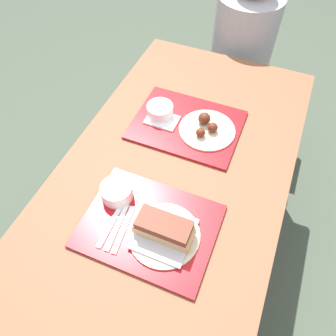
{
  "coord_description": "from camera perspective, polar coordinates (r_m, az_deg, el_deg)",
  "views": [
    {
      "loc": [
        0.25,
        -0.65,
        1.68
      ],
      "look_at": [
        -0.01,
        -0.02,
        0.77
      ],
      "focal_mm": 35.0,
      "sensor_mm": 36.0,
      "label": 1
    }
  ],
  "objects": [
    {
      "name": "bowl_coleslaw_far",
      "position": [
        1.33,
        -1.41,
        10.02
      ],
      "size": [
        0.11,
        0.11,
        0.05
      ],
      "color": "white",
      "rests_on": "tray_far"
    },
    {
      "name": "person_seated_across",
      "position": [
        1.9,
        13.17,
        21.88
      ],
      "size": [
        0.33,
        0.33,
        0.66
      ],
      "color": "#9E9EA3",
      "rests_on": "picnic_bench_far"
    },
    {
      "name": "bowl_coleslaw_near",
      "position": [
        1.1,
        -8.95,
        -4.01
      ],
      "size": [
        0.11,
        0.11,
        0.05
      ],
      "color": "white",
      "rests_on": "tray_near"
    },
    {
      "name": "plastic_fork_near",
      "position": [
        1.06,
        -8.85,
        -10.06
      ],
      "size": [
        0.03,
        0.17,
        0.0
      ],
      "color": "white",
      "rests_on": "tray_near"
    },
    {
      "name": "tray_far",
      "position": [
        1.33,
        3.29,
        7.52
      ],
      "size": [
        0.42,
        0.32,
        0.01
      ],
      "color": "#B21419",
      "rests_on": "picnic_table"
    },
    {
      "name": "plastic_spoon_near",
      "position": [
        1.07,
        -9.9,
        -9.63
      ],
      "size": [
        0.02,
        0.17,
        0.0
      ],
      "color": "white",
      "rests_on": "tray_near"
    },
    {
      "name": "napkin_far",
      "position": [
        1.33,
        -1.05,
        8.37
      ],
      "size": [
        0.13,
        0.09,
        0.01
      ],
      "color": "white",
      "rests_on": "tray_far"
    },
    {
      "name": "brisket_sandwich_plate",
      "position": [
        1.01,
        -0.68,
        -10.87
      ],
      "size": [
        0.22,
        0.22,
        0.08
      ],
      "color": "beige",
      "rests_on": "tray_near"
    },
    {
      "name": "wings_plate_far",
      "position": [
        1.29,
        6.74,
        6.98
      ],
      "size": [
        0.22,
        0.22,
        0.06
      ],
      "color": "beige",
      "rests_on": "tray_far"
    },
    {
      "name": "plastic_knife_near",
      "position": [
        1.06,
        -7.78,
        -10.49
      ],
      "size": [
        0.03,
        0.17,
        0.0
      ],
      "color": "white",
      "rests_on": "tray_near"
    },
    {
      "name": "picnic_bench_far",
      "position": [
        2.1,
        11.01,
        13.85
      ],
      "size": [
        0.76,
        0.28,
        0.46
      ],
      "color": "brown",
      "rests_on": "ground_plane"
    },
    {
      "name": "ground_plane",
      "position": [
        1.82,
        0.63,
        -14.21
      ],
      "size": [
        12.0,
        12.0,
        0.0
      ],
      "primitive_type": "plane",
      "color": "#424C3D"
    },
    {
      "name": "picnic_table",
      "position": [
        1.26,
        0.88,
        -3.18
      ],
      "size": [
        0.81,
        1.51,
        0.73
      ],
      "color": "brown",
      "rests_on": "ground_plane"
    },
    {
      "name": "tray_near",
      "position": [
        1.06,
        -3.3,
        -10.01
      ],
      "size": [
        0.42,
        0.32,
        0.01
      ],
      "color": "#B21419",
      "rests_on": "picnic_table"
    }
  ]
}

